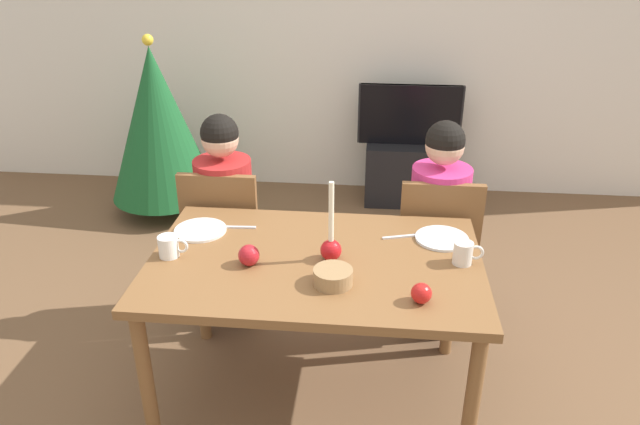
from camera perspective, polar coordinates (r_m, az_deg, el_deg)
ground_plane at (r=2.97m, az=-0.40°, el=-17.04°), size 7.68×7.68×0.00m
back_wall at (r=4.82m, az=2.95°, el=17.23°), size 6.40×0.10×2.60m
dining_table at (r=2.56m, az=-0.44°, el=-6.04°), size 1.40×0.90×0.75m
chair_left at (r=3.25m, az=-9.01°, el=-2.15°), size 0.40×0.40×0.90m
chair_right at (r=3.17m, az=11.03°, el=-3.07°), size 0.40×0.40×0.90m
person_left_child at (r=3.25m, az=-8.94°, el=-0.98°), size 0.30×0.30×1.17m
person_right_child at (r=3.17m, az=11.07°, el=-1.88°), size 0.30×0.30×1.17m
tv_stand at (r=4.81m, az=8.22°, el=3.85°), size 0.64×0.40×0.48m
tv at (r=4.66m, az=8.58°, el=9.22°), size 0.79×0.05×0.46m
christmas_tree at (r=4.58m, az=-15.23°, el=8.18°), size 0.79×0.79×1.34m
candle_centerpiece at (r=2.48m, az=1.06°, el=-3.06°), size 0.09×0.09×0.35m
plate_left at (r=2.79m, az=-11.36°, el=-1.66°), size 0.24×0.24×0.01m
plate_right at (r=2.72m, az=11.56°, el=-2.43°), size 0.24×0.24×0.01m
mug_left at (r=2.59m, az=-14.21°, el=-3.16°), size 0.13×0.08×0.09m
mug_right at (r=2.53m, az=13.58°, el=-3.78°), size 0.13×0.08×0.10m
fork_left at (r=2.79m, az=-7.97°, el=-1.39°), size 0.18×0.02×0.01m
fork_right at (r=2.71m, az=7.82°, el=-2.29°), size 0.18×0.07×0.01m
bowl_walnuts at (r=2.34m, az=1.25°, el=-6.15°), size 0.16×0.16×0.06m
apple_near_candle at (r=2.47m, az=-6.82°, el=-4.08°), size 0.09×0.09×0.09m
apple_by_left_plate at (r=2.26m, az=9.66°, el=-7.62°), size 0.08×0.08×0.08m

